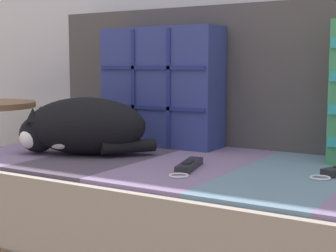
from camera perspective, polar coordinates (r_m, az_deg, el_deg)
name	(u,v)px	position (r m, az deg, el deg)	size (l,w,h in m)	color
couch	(246,237)	(1.44, 8.64, -12.05)	(1.73, 0.79, 0.39)	brown
sofa_backrest	(288,77)	(1.67, 13.20, 5.35)	(1.70, 0.14, 0.46)	#474242
throw_pillow_quilted	(162,87)	(1.70, -0.71, 4.35)	(0.41, 0.14, 0.39)	navy
sleeping_cat	(79,128)	(1.55, -9.79, -0.17)	(0.40, 0.30, 0.17)	black
game_remote_near	(189,166)	(1.32, 2.30, -4.43)	(0.09, 0.21, 0.02)	black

